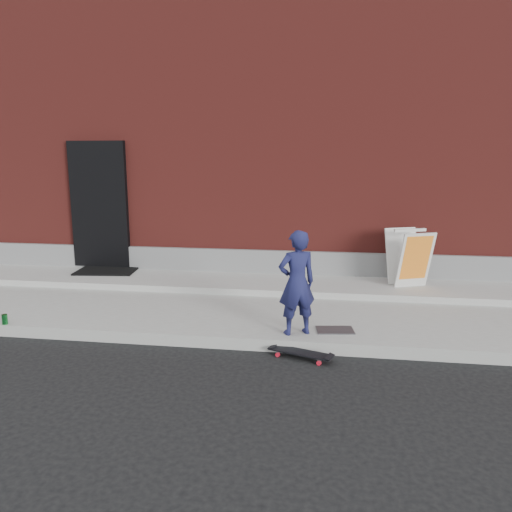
% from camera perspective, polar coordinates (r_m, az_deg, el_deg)
% --- Properties ---
extents(ground, '(80.00, 80.00, 0.00)m').
position_cam_1_polar(ground, '(6.14, -6.52, -10.40)').
color(ground, black).
rests_on(ground, ground).
extents(sidewalk, '(20.00, 3.00, 0.15)m').
position_cam_1_polar(sidewalk, '(7.49, -3.56, -5.67)').
color(sidewalk, gray).
rests_on(sidewalk, ground).
extents(apron, '(20.00, 1.20, 0.10)m').
position_cam_1_polar(apron, '(8.30, -2.27, -3.04)').
color(apron, gray).
rests_on(apron, sidewalk).
extents(building, '(20.00, 8.10, 5.00)m').
position_cam_1_polar(building, '(12.58, 1.64, 12.46)').
color(building, maroon).
rests_on(building, ground).
extents(child, '(0.55, 0.47, 1.27)m').
position_cam_1_polar(child, '(5.96, 4.68, -3.07)').
color(child, '#181A45').
rests_on(child, sidewalk).
extents(skateboard, '(0.75, 0.42, 0.08)m').
position_cam_1_polar(skateboard, '(5.80, 5.13, -10.97)').
color(skateboard, red).
rests_on(skateboard, ground).
extents(pizza_sign, '(0.74, 0.80, 0.90)m').
position_cam_1_polar(pizza_sign, '(8.19, 17.10, -0.15)').
color(pizza_sign, silver).
rests_on(pizza_sign, apron).
extents(soda_can, '(0.09, 0.09, 0.13)m').
position_cam_1_polar(soda_can, '(7.19, -26.78, -6.48)').
color(soda_can, '#17762D').
rests_on(soda_can, sidewalk).
extents(doormat, '(1.10, 0.93, 0.03)m').
position_cam_1_polar(doormat, '(9.30, -16.56, -1.52)').
color(doormat, black).
rests_on(doormat, apron).
extents(utility_plate, '(0.49, 0.35, 0.01)m').
position_cam_1_polar(utility_plate, '(6.30, 9.02, -8.36)').
color(utility_plate, '#4A4B4F').
rests_on(utility_plate, sidewalk).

